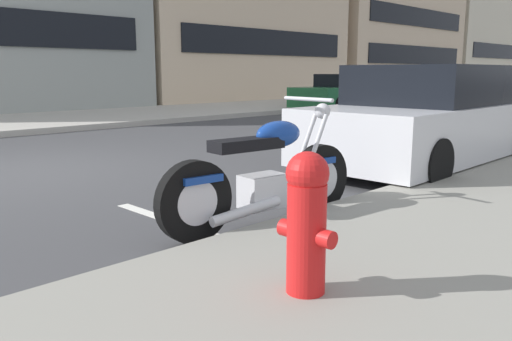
{
  "coord_description": "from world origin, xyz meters",
  "views": [
    {
      "loc": [
        -2.74,
        -7.26,
        1.37
      ],
      "look_at": [
        0.63,
        -3.89,
        0.46
      ],
      "focal_mm": 36.46,
      "sensor_mm": 36.0,
      "label": 1
    }
  ],
  "objects_px": {
    "parked_motorcycle": "(265,178)",
    "parked_car_second_in_row": "(425,120)",
    "fire_hydrant": "(307,219)",
    "car_opposite_curb": "(346,94)"
  },
  "relations": [
    {
      "from": "parked_motorcycle",
      "to": "fire_hydrant",
      "type": "distance_m",
      "value": 1.77
    },
    {
      "from": "car_opposite_curb",
      "to": "fire_hydrant",
      "type": "distance_m",
      "value": 16.18
    },
    {
      "from": "parked_car_second_in_row",
      "to": "parked_motorcycle",
      "type": "bearing_deg",
      "value": -173.86
    },
    {
      "from": "parked_car_second_in_row",
      "to": "car_opposite_curb",
      "type": "relative_size",
      "value": 1.01
    },
    {
      "from": "car_opposite_curb",
      "to": "parked_motorcycle",
      "type": "bearing_deg",
      "value": 36.5
    },
    {
      "from": "parked_motorcycle",
      "to": "parked_car_second_in_row",
      "type": "relative_size",
      "value": 0.51
    },
    {
      "from": "parked_motorcycle",
      "to": "car_opposite_curb",
      "type": "height_order",
      "value": "car_opposite_curb"
    },
    {
      "from": "parked_car_second_in_row",
      "to": "fire_hydrant",
      "type": "distance_m",
      "value": 5.25
    },
    {
      "from": "parked_motorcycle",
      "to": "parked_car_second_in_row",
      "type": "height_order",
      "value": "parked_car_second_in_row"
    },
    {
      "from": "parked_motorcycle",
      "to": "fire_hydrant",
      "type": "bearing_deg",
      "value": -122.59
    }
  ]
}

